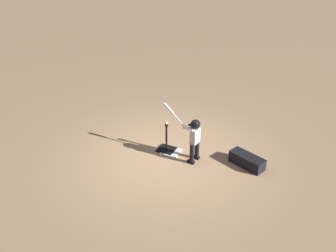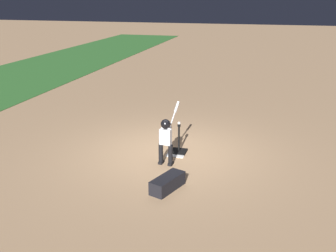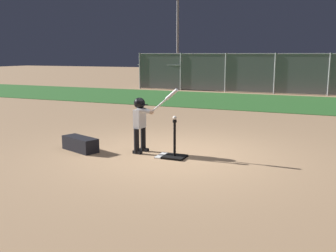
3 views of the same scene
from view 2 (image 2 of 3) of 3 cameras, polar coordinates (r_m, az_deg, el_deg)
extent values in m
plane|color=tan|center=(9.81, 0.19, -3.82)|extent=(90.00, 90.00, 0.00)
cube|color=white|center=(9.70, 1.18, -4.04)|extent=(0.45, 0.45, 0.02)
cube|color=black|center=(9.80, 1.58, -3.72)|extent=(0.42, 0.38, 0.04)
cylinder|color=black|center=(9.68, 1.59, -1.86)|extent=(0.05, 0.05, 0.64)
cylinder|color=black|center=(9.57, 1.61, 0.07)|extent=(0.08, 0.08, 0.05)
cylinder|color=black|center=(9.08, -1.05, -4.05)|extent=(0.11, 0.11, 0.50)
cube|color=black|center=(9.18, -0.99, -5.26)|extent=(0.19, 0.11, 0.06)
cylinder|color=black|center=(8.99, 0.36, -4.26)|extent=(0.11, 0.11, 0.50)
cube|color=black|center=(9.10, 0.40, -5.48)|extent=(0.19, 0.11, 0.06)
cube|color=silver|center=(8.88, -0.35, -1.58)|extent=(0.17, 0.27, 0.37)
sphere|color=#DBB293|center=(8.78, -0.36, 0.21)|extent=(0.19, 0.19, 0.19)
sphere|color=black|center=(8.78, -0.36, 0.28)|extent=(0.22, 0.22, 0.22)
cube|color=black|center=(8.87, -0.14, 0.29)|extent=(0.13, 0.18, 0.01)
cylinder|color=silver|center=(8.96, -0.28, -0.26)|extent=(0.30, 0.19, 0.11)
cylinder|color=silver|center=(8.93, 0.22, -0.32)|extent=(0.30, 0.13, 0.11)
sphere|color=#DBB293|center=(9.07, 0.29, -0.12)|extent=(0.09, 0.09, 0.09)
cylinder|color=silver|center=(9.24, 0.90, 1.67)|extent=(0.56, 0.10, 0.46)
cylinder|color=silver|center=(9.36, 1.27, 2.78)|extent=(0.27, 0.09, 0.23)
cylinder|color=black|center=(9.06, 0.25, -0.23)|extent=(0.05, 0.05, 0.05)
sphere|color=white|center=(9.55, 1.61, 0.42)|extent=(0.07, 0.07, 0.07)
cube|color=black|center=(7.97, -0.08, -8.27)|extent=(0.90, 0.59, 0.28)
camera|label=1|loc=(10.81, -49.93, 20.31)|focal=42.00mm
camera|label=3|loc=(12.54, 36.37, 6.71)|focal=42.00mm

